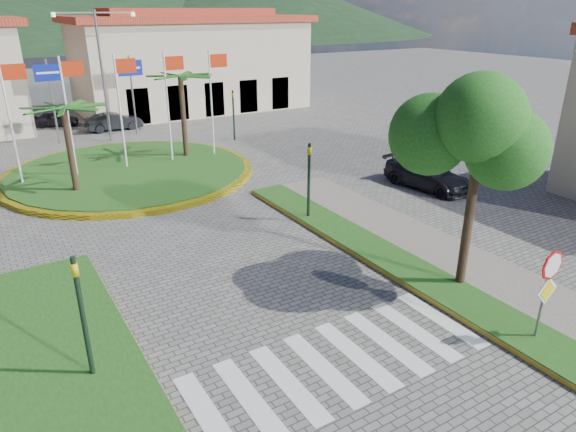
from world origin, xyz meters
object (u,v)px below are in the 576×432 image
deciduous_tree (483,121)px  car_side_right (427,175)px  stop_sign (548,282)px  roundabout_island (130,171)px  car_dark_a (55,119)px  car_dark_b (114,121)px

deciduous_tree → car_side_right: size_ratio=1.51×
stop_sign → deciduous_tree: deciduous_tree is taller
stop_sign → deciduous_tree: 4.59m
roundabout_island → deciduous_tree: size_ratio=1.87×
roundabout_island → car_dark_a: (-1.32, 14.59, 0.36)m
car_side_right → deciduous_tree: bearing=-136.9°
deciduous_tree → car_side_right: bearing=50.4°
stop_sign → car_dark_b: 31.25m
roundabout_island → car_dark_b: size_ratio=3.34×
car_dark_a → roundabout_island: bearing=-157.0°
car_side_right → car_dark_b: bearing=107.6°
car_dark_a → car_dark_b: bearing=-118.8°
roundabout_island → deciduous_tree: (5.50, -17.00, 5.01)m
roundabout_island → stop_sign: 20.69m
roundabout_island → deciduous_tree: bearing=-72.1°
stop_sign → roundabout_island: bearing=103.7°
stop_sign → car_dark_a: size_ratio=0.85×
deciduous_tree → roundabout_island: bearing=107.9°
car_dark_b → car_side_right: bearing=-154.1°
stop_sign → deciduous_tree: bearing=78.8°
car_side_right → car_dark_a: bearing=110.8°
stop_sign → car_side_right: bearing=57.2°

